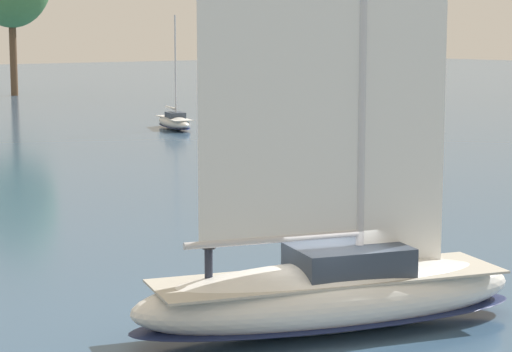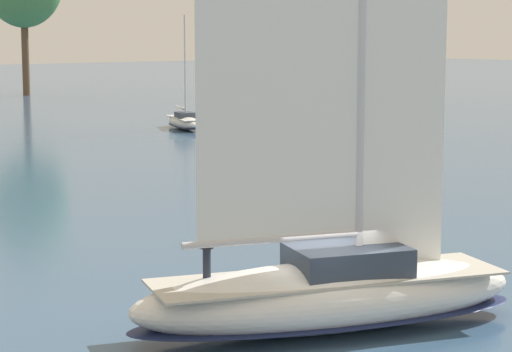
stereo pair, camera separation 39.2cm
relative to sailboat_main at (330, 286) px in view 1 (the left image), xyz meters
The scene contains 4 objects.
ground_plane 1.12m from the sailboat_main, 164.17° to the left, with size 400.00×400.00×0.00m, color #385675.
sailboat_main is the anchor object (origin of this frame).
sailboat_moored_far_slip 53.27m from the sailboat_main, 60.50° to the left, with size 3.64×6.61×8.78m.
channel_buoy 14.95m from the sailboat_main, 49.59° to the left, with size 1.09×1.09×1.98m.
Camera 1 is at (-16.69, -18.07, 7.51)m, focal length 70.00 mm.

